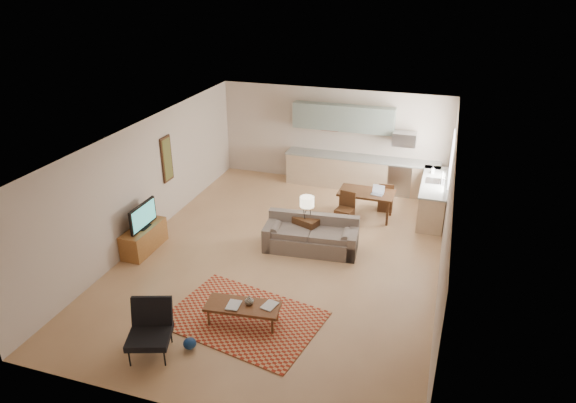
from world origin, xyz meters
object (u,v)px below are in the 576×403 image
(armchair, at_px, (149,332))
(tv_credenza, at_px, (144,239))
(coffee_table, at_px, (243,314))
(console_table, at_px, (307,231))
(dining_table, at_px, (366,204))
(sofa, at_px, (311,235))

(armchair, relative_size, tv_credenza, 0.72)
(coffee_table, distance_m, console_table, 3.11)
(armchair, bearing_deg, dining_table, 49.51)
(coffee_table, distance_m, dining_table, 5.02)
(coffee_table, xyz_separation_m, dining_table, (1.30, 4.85, 0.14))
(console_table, bearing_deg, coffee_table, -73.56)
(sofa, distance_m, armchair, 4.33)
(console_table, bearing_deg, tv_credenza, -136.28)
(sofa, bearing_deg, dining_table, 61.33)
(coffee_table, relative_size, console_table, 2.00)
(armchair, relative_size, dining_table, 0.65)
(sofa, xyz_separation_m, armchair, (-1.56, -4.04, 0.07))
(dining_table, bearing_deg, coffee_table, -103.65)
(armchair, bearing_deg, tv_credenza, 104.98)
(tv_credenza, distance_m, dining_table, 5.35)
(sofa, height_order, tv_credenza, sofa)
(coffee_table, bearing_deg, armchair, -139.65)
(armchair, xyz_separation_m, tv_credenza, (-1.93, 2.91, -0.16))
(tv_credenza, height_order, console_table, console_table)
(coffee_table, height_order, tv_credenza, tv_credenza)
(sofa, bearing_deg, armchair, -116.16)
(tv_credenza, bearing_deg, armchair, -56.43)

